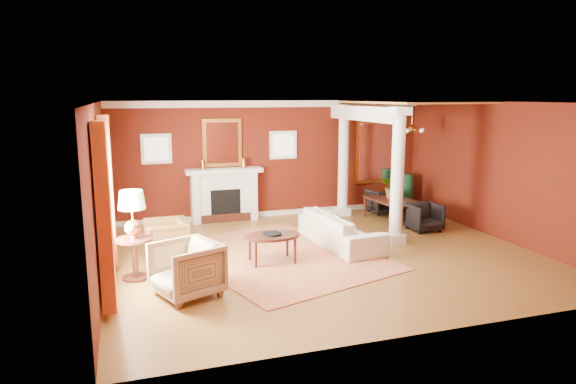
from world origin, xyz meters
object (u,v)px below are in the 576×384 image
object	(u,v)px
armchair_leopard	(166,237)
armchair_stripe	(186,267)
side_table	(133,220)
sofa	(341,224)
coffee_table	(272,237)
dining_table	(395,204)

from	to	relation	value
armchair_leopard	armchair_stripe	bearing A→B (deg)	1.98
armchair_leopard	side_table	distance (m)	1.35
sofa	side_table	bearing A→B (deg)	95.65
armchair_leopard	coffee_table	size ratio (longest dim) A/B	0.77
sofa	armchair_stripe	size ratio (longest dim) A/B	2.46
armchair_stripe	dining_table	distance (m)	6.28
dining_table	armchair_stripe	bearing A→B (deg)	115.03
armchair_stripe	sofa	bearing A→B (deg)	96.04
sofa	coffee_table	size ratio (longest dim) A/B	2.18
armchair_stripe	dining_table	size ratio (longest dim) A/B	0.59
coffee_table	side_table	distance (m)	2.47
side_table	sofa	bearing A→B (deg)	10.58
side_table	armchair_leopard	bearing A→B (deg)	60.58
armchair_leopard	coffee_table	world-z (taller)	armchair_leopard
dining_table	side_table	bearing A→B (deg)	104.05
sofa	armchair_stripe	bearing A→B (deg)	113.01
sofa	coffee_table	bearing A→B (deg)	106.19
side_table	armchair_stripe	bearing A→B (deg)	-53.99
sofa	armchair_leopard	xyz separation A→B (m)	(-3.47, 0.29, -0.04)
armchair_leopard	coffee_table	distance (m)	2.04
sofa	armchair_leopard	size ratio (longest dim) A/B	2.84
sofa	armchair_stripe	distance (m)	3.77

